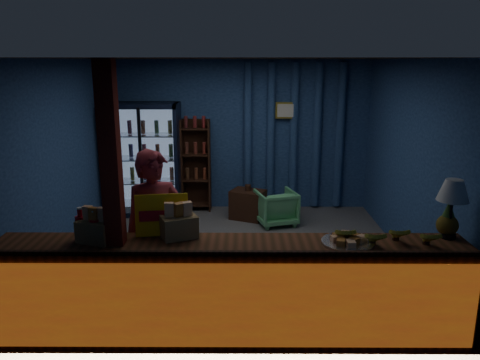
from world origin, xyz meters
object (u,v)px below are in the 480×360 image
object	(u,v)px
shopkeeper	(156,233)
pastry_tray	(348,241)
green_chair	(276,207)
table_lamp	(453,193)

from	to	relation	value
shopkeeper	pastry_tray	distance (m)	1.91
shopkeeper	pastry_tray	xyz separation A→B (m)	(1.85, -0.49, 0.11)
green_chair	table_lamp	bearing A→B (deg)	98.55
table_lamp	pastry_tray	bearing A→B (deg)	-171.29
shopkeeper	pastry_tray	size ratio (longest dim) A/B	3.57
pastry_tray	shopkeeper	bearing A→B (deg)	165.09
shopkeeper	pastry_tray	world-z (taller)	shopkeeper
pastry_tray	table_lamp	distance (m)	1.08
pastry_tray	table_lamp	bearing A→B (deg)	8.71
green_chair	pastry_tray	xyz separation A→B (m)	(0.42, -3.19, 0.70)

